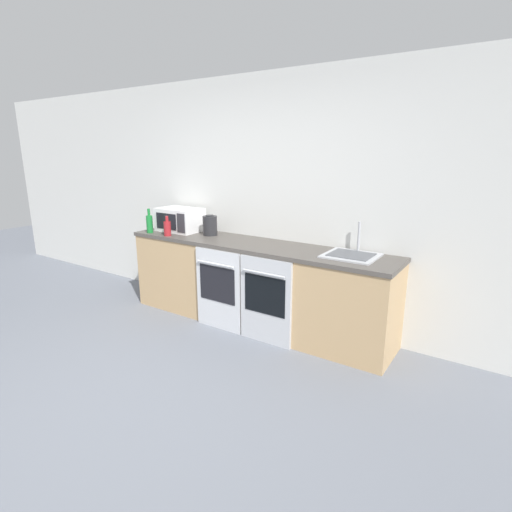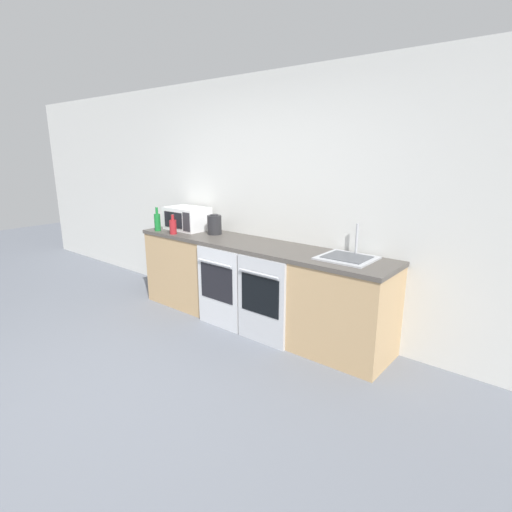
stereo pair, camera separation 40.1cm
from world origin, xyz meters
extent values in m
plane|color=slate|center=(0.00, 0.00, 0.00)|extent=(16.00, 16.00, 0.00)
cube|color=silver|center=(0.00, 2.10, 1.30)|extent=(10.00, 0.06, 2.60)
cube|color=tan|center=(0.00, 1.78, 0.43)|extent=(2.98, 0.59, 0.86)
cube|color=#4C4742|center=(0.00, 1.78, 0.88)|extent=(3.00, 0.62, 0.04)
cube|color=silver|center=(-0.24, 1.47, 0.43)|extent=(0.56, 0.03, 0.85)
cube|color=black|center=(-0.24, 1.45, 0.49)|extent=(0.45, 0.01, 0.37)
cylinder|color=silver|center=(-0.24, 1.43, 0.72)|extent=(0.46, 0.02, 0.02)
cube|color=#B7BABF|center=(0.34, 1.47, 0.43)|extent=(0.56, 0.03, 0.85)
cube|color=black|center=(0.34, 1.45, 0.49)|extent=(0.45, 0.01, 0.37)
cylinder|color=#B7BABF|center=(0.34, 1.43, 0.72)|extent=(0.46, 0.02, 0.02)
cube|color=silver|center=(-1.10, 1.84, 1.03)|extent=(0.52, 0.35, 0.27)
cube|color=black|center=(-1.15, 1.66, 1.03)|extent=(0.31, 0.01, 0.18)
cube|color=#2D2D33|center=(-0.91, 1.66, 1.03)|extent=(0.11, 0.01, 0.22)
cylinder|color=maroon|center=(-1.02, 1.55, 0.98)|extent=(0.08, 0.08, 0.16)
cylinder|color=maroon|center=(-1.02, 1.55, 1.09)|extent=(0.03, 0.03, 0.06)
cylinder|color=#19722D|center=(-1.32, 1.56, 1.00)|extent=(0.07, 0.07, 0.20)
cylinder|color=#19722D|center=(-1.32, 1.56, 1.14)|extent=(0.03, 0.03, 0.08)
cylinder|color=#232326|center=(-0.64, 1.84, 1.00)|extent=(0.16, 0.16, 0.22)
cylinder|color=#262628|center=(-0.64, 1.84, 1.12)|extent=(0.09, 0.09, 0.01)
cube|color=#A8AAAF|center=(1.03, 1.82, 0.90)|extent=(0.47, 0.43, 0.01)
cube|color=#4C4F54|center=(1.03, 1.82, 0.91)|extent=(0.37, 0.31, 0.01)
cylinder|color=#A8AAAF|center=(1.03, 1.99, 1.05)|extent=(0.02, 0.02, 0.28)
camera|label=1|loc=(2.25, -1.56, 1.82)|focal=28.00mm
camera|label=2|loc=(2.58, -1.33, 1.82)|focal=28.00mm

